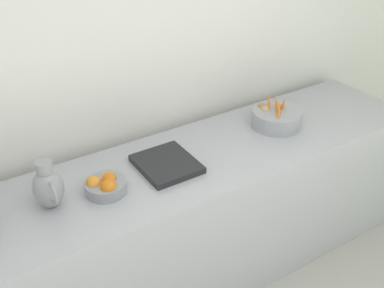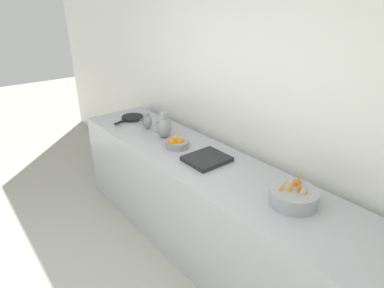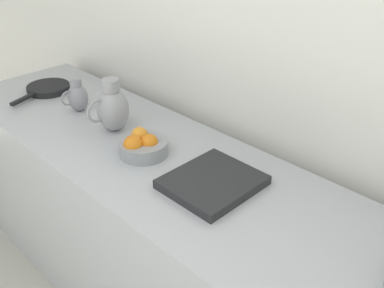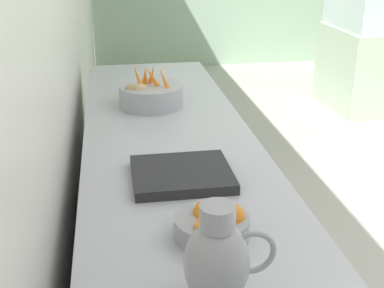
% 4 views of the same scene
% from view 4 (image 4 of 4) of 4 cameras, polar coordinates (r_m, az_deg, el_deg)
% --- Properties ---
extents(prep_counter, '(0.71, 3.34, 0.92)m').
position_cam_4_polar(prep_counter, '(2.05, -0.95, -15.16)').
color(prep_counter, '#ADAFB5').
rests_on(prep_counter, ground_plane).
extents(vegetable_colander, '(0.31, 0.31, 0.22)m').
position_cam_4_polar(vegetable_colander, '(2.53, -4.60, 5.46)').
color(vegetable_colander, '#9EA0A5').
rests_on(vegetable_colander, prep_counter).
extents(orange_bowl, '(0.21, 0.21, 0.10)m').
position_cam_4_polar(orange_bowl, '(1.45, 2.36, -8.86)').
color(orange_bowl, gray).
rests_on(orange_bowl, prep_counter).
extents(metal_pitcher_tall, '(0.21, 0.15, 0.25)m').
position_cam_4_polar(metal_pitcher_tall, '(1.18, 2.88, -12.71)').
color(metal_pitcher_tall, '#939399').
rests_on(metal_pitcher_tall, prep_counter).
extents(counter_sink_basin, '(0.34, 0.30, 0.04)m').
position_cam_4_polar(counter_sink_basin, '(1.78, -1.15, -3.37)').
color(counter_sink_basin, '#232326').
rests_on(counter_sink_basin, prep_counter).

